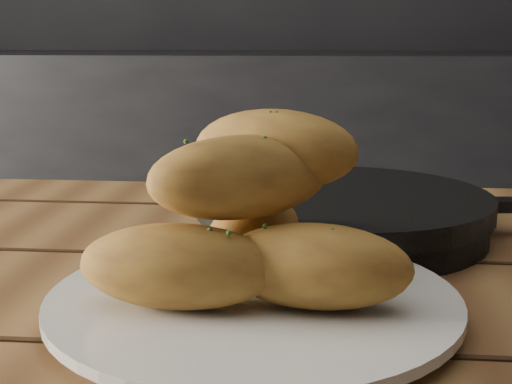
% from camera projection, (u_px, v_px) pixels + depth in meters
% --- Properties ---
extents(counter, '(2.80, 0.60, 0.90)m').
position_uv_depth(counter, '(196.00, 201.00, 2.20)').
color(counter, black).
rests_on(counter, ground).
extents(plate, '(0.30, 0.30, 0.02)m').
position_uv_depth(plate, '(254.00, 304.00, 0.53)').
color(plate, silver).
rests_on(plate, table).
extents(bread_rolls, '(0.24, 0.19, 0.13)m').
position_uv_depth(bread_rolls, '(252.00, 219.00, 0.51)').
color(bread_rolls, '#B68632').
rests_on(bread_rolls, plate).
extents(skillet, '(0.44, 0.30, 0.05)m').
position_uv_depth(skillet, '(345.00, 213.00, 0.74)').
color(skillet, black).
rests_on(skillet, table).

